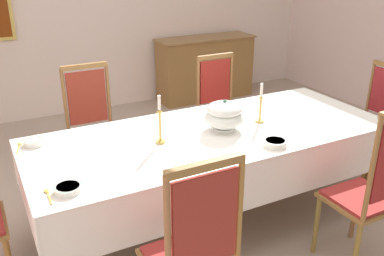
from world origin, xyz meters
TOP-DOWN VIEW (x-y plane):
  - ground at (0.00, 0.00)m, footprint 6.53×5.77m
  - dining_table at (0.00, -0.19)m, footprint 2.74×1.09m
  - tablecloth at (0.00, -0.19)m, footprint 2.76×1.11m
  - chair_south_a at (-0.67, -1.14)m, footprint 0.44×0.42m
  - chair_north_a at (-0.67, 0.76)m, footprint 0.44×0.42m
  - chair_south_b at (0.65, -1.15)m, footprint 0.44×0.42m
  - chair_north_b at (0.65, 0.75)m, footprint 0.44×0.42m
  - chair_head_east at (1.77, -0.19)m, footprint 0.42×0.44m
  - soup_tureen at (0.10, -0.19)m, footprint 0.30×0.30m
  - candlestick_west at (-0.43, -0.19)m, footprint 0.07×0.07m
  - candlestick_east at (0.43, -0.19)m, footprint 0.07×0.07m
  - bowl_near_left at (-1.16, -0.56)m, footprint 0.16×0.16m
  - bowl_near_right at (-1.23, 0.19)m, footprint 0.15×0.15m
  - bowl_far_left at (0.26, -0.61)m, footprint 0.17×0.17m
  - spoon_primary at (-1.27, -0.53)m, footprint 0.03×0.18m
  - spoon_secondary at (-1.33, 0.22)m, footprint 0.06×0.17m
  - sideboard at (1.50, 2.61)m, footprint 1.44×0.48m

SIDE VIEW (x-z plane):
  - ground at x=0.00m, z-range -0.04..0.00m
  - sideboard at x=1.50m, z-range 0.00..0.91m
  - chair_head_east at x=1.77m, z-range 0.03..1.11m
  - chair_north_b at x=0.65m, z-range 0.02..1.11m
  - chair_north_a at x=-0.67m, z-range 0.01..1.16m
  - chair_south_a at x=-0.67m, z-range 0.01..1.18m
  - chair_south_b at x=0.65m, z-range 0.00..1.22m
  - tablecloth at x=0.00m, z-range 0.51..0.88m
  - dining_table at x=0.00m, z-range 0.32..1.10m
  - spoon_primary at x=-1.27m, z-range 0.78..0.79m
  - spoon_secondary at x=-1.33m, z-range 0.78..0.79m
  - bowl_near_left at x=-1.16m, z-range 0.79..0.82m
  - bowl_near_right at x=-1.23m, z-range 0.79..0.82m
  - bowl_far_left at x=0.26m, z-range 0.79..0.83m
  - soup_tureen at x=0.10m, z-range 0.78..1.02m
  - candlestick_east at x=0.43m, z-range 0.75..1.07m
  - candlestick_west at x=-0.43m, z-range 0.75..1.10m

